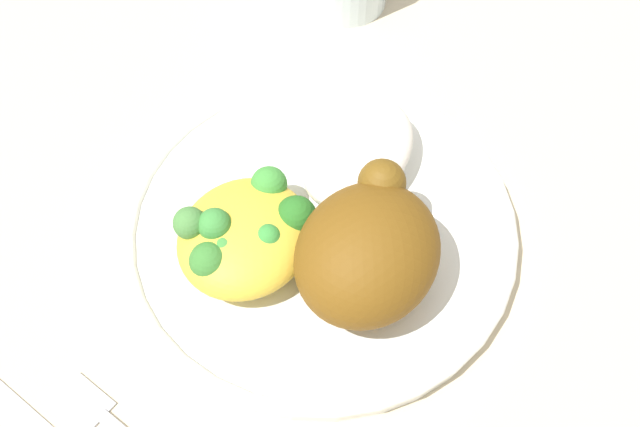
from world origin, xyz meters
TOP-DOWN VIEW (x-y plane):
  - ground_plane at (0.00, 0.00)m, footprint 2.00×2.00m
  - plate at (0.00, 0.00)m, footprint 0.28×0.28m
  - roasted_chicken at (-0.02, -0.05)m, footprint 0.11×0.09m
  - rice_pile at (0.06, 0.00)m, footprint 0.11×0.07m
  - mac_cheese_with_broccoli at (-0.04, 0.03)m, footprint 0.10×0.09m

SIDE VIEW (x-z plane):
  - ground_plane at x=0.00m, z-range 0.00..0.00m
  - plate at x=0.00m, z-range 0.00..0.02m
  - rice_pile at x=0.06m, z-range 0.02..0.05m
  - mac_cheese_with_broccoli at x=-0.04m, z-range 0.02..0.06m
  - roasted_chicken at x=-0.02m, z-range 0.02..0.09m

